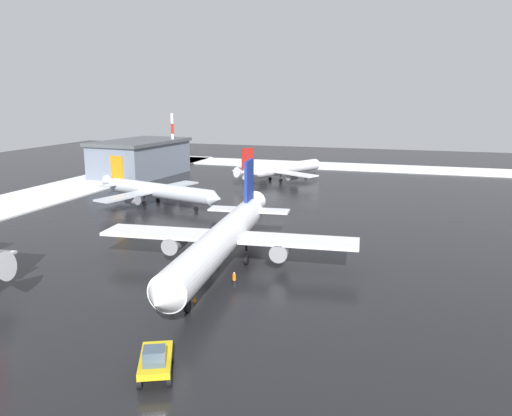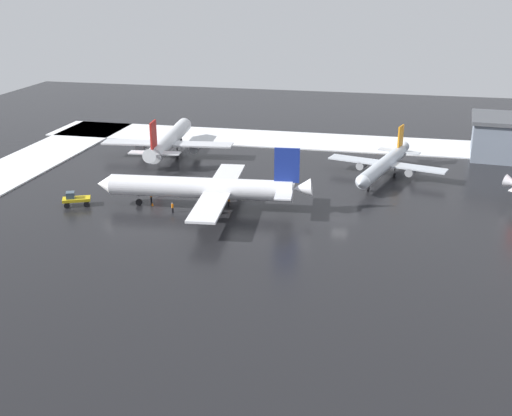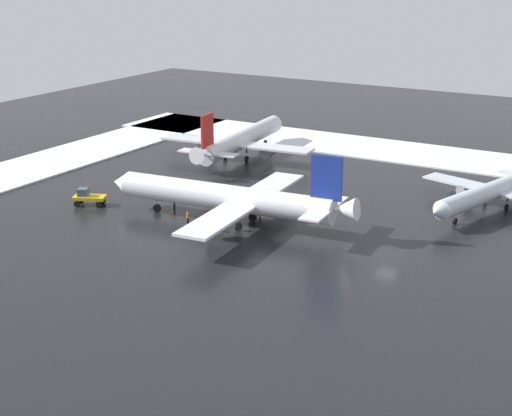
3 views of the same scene
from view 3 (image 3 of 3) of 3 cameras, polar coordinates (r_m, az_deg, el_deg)
The scene contains 11 objects.
ground_plane at distance 96.16m, azimuth 9.51°, elevation -3.40°, with size 240.00×240.00×0.00m, color black.
snow_bank_far at distance 141.97m, azimuth 16.88°, elevation 3.11°, with size 152.00×16.00×0.27m, color white.
airplane_parked_portside at distance 104.80m, azimuth -1.85°, elevation 0.73°, with size 36.74×30.53×10.90m.
airplane_foreground_jet at distance 115.52m, azimuth 16.73°, elevation 1.16°, with size 23.15×27.54×8.32m.
airplane_parked_starboard at distance 139.45m, azimuth -1.12°, elevation 4.99°, with size 28.38×34.12×10.13m.
pushback_tug at distance 115.81m, azimuth -12.13°, elevation 0.81°, with size 5.10×3.91×2.50m.
ground_crew_mid_apron at distance 112.13m, azimuth -5.97°, elevation 0.39°, with size 0.36×0.36×1.71m.
ground_crew_beside_wing at distance 105.71m, azimuth -4.98°, elevation -0.68°, with size 0.36×0.36×1.71m.
ground_crew_near_tug at distance 105.53m, azimuth 0.29°, elevation -0.64°, with size 0.36×0.36×1.71m.
traffic_cone_near_nose at distance 108.88m, azimuth 0.87°, elevation -0.43°, with size 0.36×0.36×0.55m, color orange.
traffic_cone_mid_line at distance 110.33m, azimuth -6.15°, elevation -0.29°, with size 0.36×0.36×0.55m, color orange.
Camera 3 is at (-31.01, 84.19, 34.59)m, focal length 55.00 mm.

